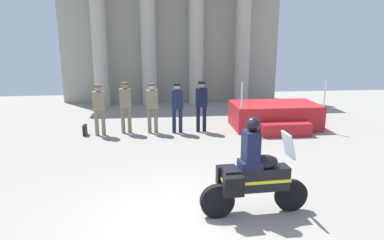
{
  "coord_description": "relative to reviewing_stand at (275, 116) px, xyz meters",
  "views": [
    {
      "loc": [
        -0.49,
        -5.57,
        3.33
      ],
      "look_at": [
        0.42,
        3.13,
        1.15
      ],
      "focal_mm": 32.46,
      "sensor_mm": 36.0,
      "label": 1
    }
  ],
  "objects": [
    {
      "name": "briefcase_on_ground",
      "position": [
        -6.68,
        -0.3,
        -0.25
      ],
      "size": [
        0.1,
        0.32,
        0.36
      ],
      "primitive_type": "cube",
      "color": "black",
      "rests_on": "ground_plane"
    },
    {
      "name": "motorcycle_with_rider",
      "position": [
        -2.54,
        -6.03,
        0.37
      ],
      "size": [
        2.09,
        0.72,
        1.9
      ],
      "rotation": [
        0.0,
        0.0,
        0.06
      ],
      "color": "black",
      "rests_on": "ground_plane"
    },
    {
      "name": "officer_in_row_3",
      "position": [
        -3.57,
        -0.32,
        0.58
      ],
      "size": [
        0.39,
        0.24,
        1.71
      ],
      "rotation": [
        0.0,
        0.0,
        3.18
      ],
      "color": "#191E42",
      "rests_on": "ground_plane"
    },
    {
      "name": "colonnade_backdrop",
      "position": [
        -3.45,
        5.35,
        2.89
      ],
      "size": [
        10.74,
        1.55,
        6.22
      ],
      "color": "#A49F91",
      "rests_on": "ground_plane"
    },
    {
      "name": "ground_plane",
      "position": [
        -3.77,
        -6.27,
        -0.43
      ],
      "size": [
        28.18,
        28.18,
        0.0
      ],
      "primitive_type": "plane",
      "color": "gray"
    },
    {
      "name": "officer_in_row_0",
      "position": [
        -6.16,
        -0.36,
        0.58
      ],
      "size": [
        0.39,
        0.24,
        1.71
      ],
      "rotation": [
        0.0,
        0.0,
        3.18
      ],
      "color": "#7A7056",
      "rests_on": "ground_plane"
    },
    {
      "name": "reviewing_stand",
      "position": [
        0.0,
        0.0,
        0.0
      ],
      "size": [
        3.05,
        2.27,
        1.78
      ],
      "color": "#B21E23",
      "rests_on": "ground_plane"
    },
    {
      "name": "officer_in_row_1",
      "position": [
        -5.31,
        -0.17,
        0.61
      ],
      "size": [
        0.39,
        0.24,
        1.76
      ],
      "rotation": [
        0.0,
        0.0,
        3.18
      ],
      "color": "#7A7056",
      "rests_on": "ground_plane"
    },
    {
      "name": "officer_in_row_2",
      "position": [
        -4.41,
        -0.24,
        0.58
      ],
      "size": [
        0.39,
        0.24,
        1.71
      ],
      "rotation": [
        0.0,
        0.0,
        3.18
      ],
      "color": "#7A7056",
      "rests_on": "ground_plane"
    },
    {
      "name": "officer_in_row_4",
      "position": [
        -2.73,
        -0.26,
        0.61
      ],
      "size": [
        0.39,
        0.24,
        1.75
      ],
      "rotation": [
        0.0,
        0.0,
        3.18
      ],
      "color": "black",
      "rests_on": "ground_plane"
    }
  ]
}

